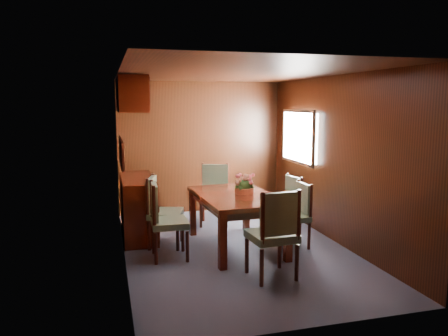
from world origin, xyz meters
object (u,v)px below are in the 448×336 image
object	(u,v)px
chair_left_near	(163,216)
flower_centerpiece	(244,184)
sideboard	(138,206)
chair_head	(275,230)
dining_table	(236,202)
chair_right_near	(296,211)

from	to	relation	value
chair_left_near	flower_centerpiece	xyz separation A→B (m)	(1.16, 0.21, 0.33)
sideboard	flower_centerpiece	size ratio (longest dim) A/B	4.94
chair_head	flower_centerpiece	xyz separation A→B (m)	(0.03, 1.24, 0.30)
chair_head	flower_centerpiece	distance (m)	1.27
dining_table	chair_head	world-z (taller)	chair_head
chair_head	sideboard	bearing A→B (deg)	117.52
sideboard	chair_right_near	bearing A→B (deg)	-27.61
chair_left_near	chair_right_near	xyz separation A→B (m)	(1.86, 0.01, -0.05)
sideboard	flower_centerpiece	distance (m)	1.73
chair_right_near	flower_centerpiece	world-z (taller)	flower_centerpiece
sideboard	chair_head	distance (m)	2.55
chair_head	chair_left_near	bearing A→B (deg)	132.49
dining_table	chair_left_near	size ratio (longest dim) A/B	1.65
dining_table	chair_right_near	xyz separation A→B (m)	(0.83, -0.18, -0.14)
flower_centerpiece	sideboard	bearing A→B (deg)	147.34
chair_right_near	chair_left_near	bearing A→B (deg)	88.64
sideboard	dining_table	distance (m)	1.59
sideboard	chair_right_near	xyz separation A→B (m)	(2.11, -1.10, 0.06)
dining_table	chair_right_near	size ratio (longest dim) A/B	1.81
chair_right_near	chair_head	world-z (taller)	chair_head
sideboard	dining_table	size ratio (longest dim) A/B	0.84
sideboard	chair_left_near	bearing A→B (deg)	-77.44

